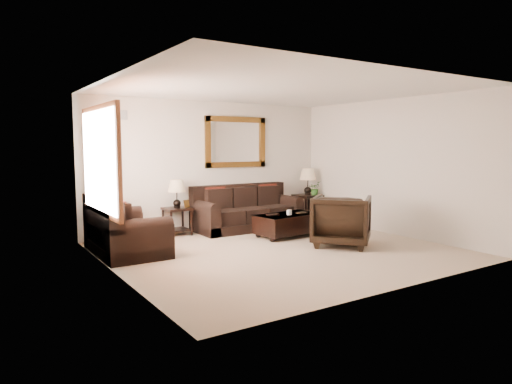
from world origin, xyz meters
TOP-DOWN VIEW (x-y plane):
  - room at (0.00, 0.00)m, footprint 5.51×5.01m
  - window at (-2.70, 0.90)m, footprint 0.07×1.96m
  - mirror at (0.60, 2.47)m, footprint 1.50×0.06m
  - air_vent at (-1.90, 2.48)m, footprint 0.25×0.02m
  - sofa at (0.60, 2.05)m, footprint 2.28×0.99m
  - loveseat at (-2.29, 1.25)m, footprint 1.00×1.68m
  - end_table_left at (-0.92, 2.21)m, footprint 0.50×0.50m
  - end_table_right at (2.40, 2.18)m, footprint 0.56×0.56m
  - coffee_table at (0.85, 0.89)m, footprint 1.36×0.82m
  - armchair at (1.16, -0.28)m, footprint 1.31×1.32m
  - potted_plant at (2.52, 2.08)m, footprint 0.39×0.40m

SIDE VIEW (x-z plane):
  - coffee_table at x=0.85m, z-range 0.00..0.55m
  - sofa at x=0.60m, z-range -0.13..0.81m
  - loveseat at x=-2.29m, z-range -0.13..0.82m
  - armchair at x=1.16m, z-range 0.00..1.00m
  - end_table_left at x=-0.92m, z-range 0.17..1.27m
  - potted_plant at x=2.52m, z-range 0.61..0.86m
  - end_table_right at x=2.40m, z-range 0.19..1.42m
  - room at x=0.00m, z-range 0.00..2.71m
  - window at x=-2.70m, z-range 0.72..2.38m
  - mirror at x=0.60m, z-range 1.30..2.40m
  - air_vent at x=-1.90m, z-range 2.26..2.44m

